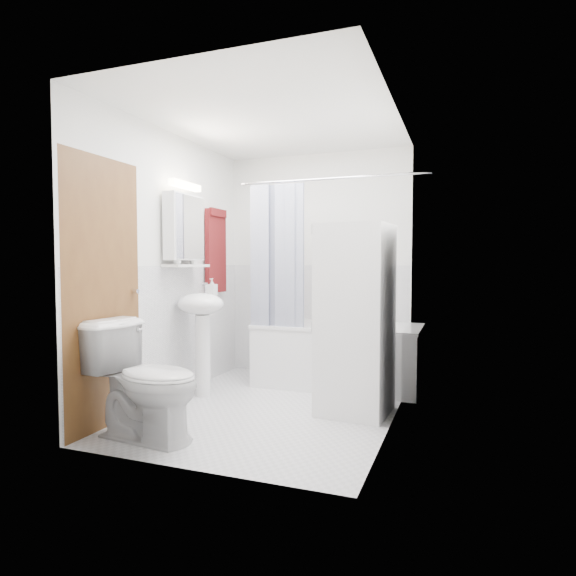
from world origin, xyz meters
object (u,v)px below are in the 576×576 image
(bathtub, at_px, (338,352))
(washer_dryer, at_px, (355,319))
(sink, at_px, (201,320))
(toilet, at_px, (146,381))

(bathtub, relative_size, washer_dryer, 1.05)
(sink, bearing_deg, bathtub, 36.18)
(sink, height_order, washer_dryer, washer_dryer)
(bathtub, bearing_deg, sink, -143.82)
(bathtub, relative_size, sink, 1.55)
(sink, relative_size, washer_dryer, 0.68)
(sink, distance_m, washer_dryer, 1.43)
(washer_dryer, height_order, toilet, washer_dryer)
(sink, xyz_separation_m, washer_dryer, (1.43, -0.00, 0.06))
(bathtub, distance_m, washer_dryer, 0.97)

